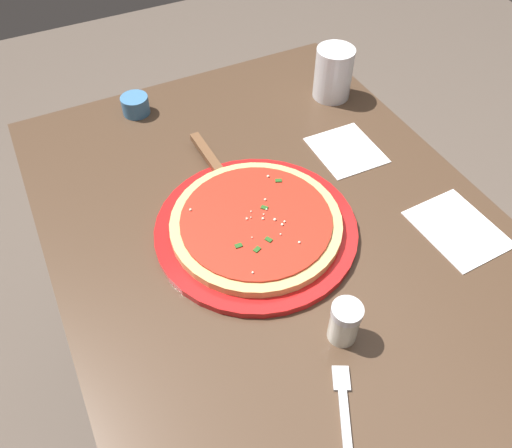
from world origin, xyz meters
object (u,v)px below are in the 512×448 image
(pizza_server, at_px, (216,167))
(cup_small_sauce, at_px, (135,105))
(serving_plate, at_px, (256,229))
(napkin_loose_left, at_px, (346,150))
(pizza, at_px, (256,223))
(cup_tall_drink, at_px, (333,73))
(napkin_folded_right, at_px, (458,229))
(fork, at_px, (345,423))
(parmesan_shaker, at_px, (345,322))

(pizza_server, relative_size, cup_small_sauce, 3.70)
(serving_plate, bearing_deg, napkin_loose_left, 113.47)
(pizza, height_order, cup_tall_drink, cup_tall_drink)
(napkin_folded_right, distance_m, fork, 0.42)
(cup_tall_drink, distance_m, napkin_folded_right, 0.45)
(napkin_loose_left, xyz_separation_m, parmesan_shaker, (0.36, -0.24, 0.04))
(cup_small_sauce, height_order, napkin_loose_left, cup_small_sauce)
(serving_plate, relative_size, parmesan_shaker, 4.82)
(cup_tall_drink, xyz_separation_m, fork, (0.65, -0.38, -0.06))
(serving_plate, distance_m, cup_small_sauce, 0.44)
(pizza, distance_m, cup_small_sauce, 0.44)
(fork, bearing_deg, cup_small_sauce, -177.11)
(pizza, relative_size, cup_small_sauce, 5.01)
(cup_tall_drink, distance_m, napkin_loose_left, 0.20)
(pizza_server, height_order, cup_tall_drink, cup_tall_drink)
(pizza, xyz_separation_m, napkin_folded_right, (0.15, 0.32, -0.02))
(pizza, distance_m, napkin_folded_right, 0.36)
(fork, xyz_separation_m, parmesan_shaker, (-0.11, 0.07, 0.04))
(fork, bearing_deg, cup_tall_drink, 149.64)
(pizza, height_order, pizza_server, pizza)
(pizza, height_order, napkin_loose_left, pizza)
(pizza, xyz_separation_m, pizza_server, (-0.17, -0.00, -0.00))
(serving_plate, distance_m, fork, 0.36)
(napkin_loose_left, bearing_deg, pizza_server, -101.27)
(pizza, bearing_deg, serving_plate, -134.22)
(pizza, relative_size, napkin_loose_left, 2.15)
(serving_plate, xyz_separation_m, pizza_server, (-0.17, -0.00, 0.01))
(cup_tall_drink, bearing_deg, serving_plate, -48.88)
(cup_tall_drink, bearing_deg, napkin_folded_right, -1.80)
(napkin_folded_right, bearing_deg, pizza_server, -134.48)
(serving_plate, distance_m, pizza, 0.02)
(cup_tall_drink, relative_size, cup_small_sauce, 1.93)
(pizza_server, xyz_separation_m, parmesan_shaker, (0.41, 0.03, 0.02))
(cup_small_sauce, bearing_deg, napkin_loose_left, 47.71)
(cup_tall_drink, bearing_deg, pizza_server, -69.58)
(cup_small_sauce, height_order, parmesan_shaker, parmesan_shaker)
(cup_small_sauce, relative_size, fork, 0.34)
(pizza_server, height_order, cup_small_sauce, cup_small_sauce)
(serving_plate, xyz_separation_m, fork, (0.36, -0.04, -0.00))
(fork, bearing_deg, serving_plate, 173.06)
(serving_plate, distance_m, cup_tall_drink, 0.45)
(cup_tall_drink, height_order, fork, cup_tall_drink)
(napkin_folded_right, bearing_deg, fork, -61.24)
(napkin_loose_left, bearing_deg, cup_tall_drink, 157.59)
(pizza_server, height_order, napkin_folded_right, pizza_server)
(pizza_server, distance_m, napkin_loose_left, 0.27)
(pizza, relative_size, napkin_folded_right, 1.89)
(napkin_loose_left, bearing_deg, pizza, -66.53)
(napkin_loose_left, relative_size, parmesan_shaker, 1.89)
(pizza, height_order, napkin_folded_right, pizza)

